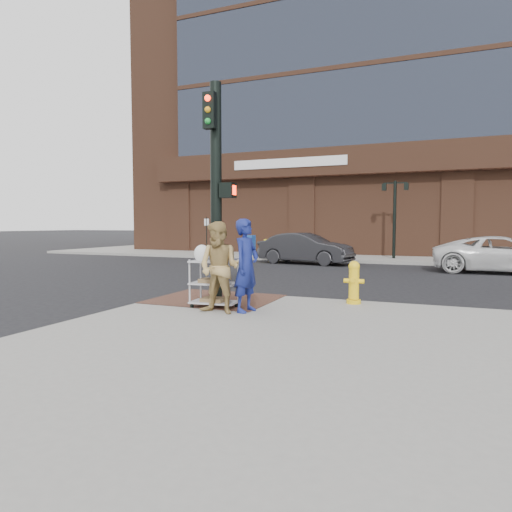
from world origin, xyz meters
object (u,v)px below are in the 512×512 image
at_px(lamp_post, 395,211).
at_px(minivan_white, 503,255).
at_px(fire_hydrant, 354,282).
at_px(traffic_signal_pole, 216,185).
at_px(woman_blue, 246,265).
at_px(utility_cart, 214,279).
at_px(sedan_dark, 305,248).
at_px(pedestrian_tan, 219,268).

xyz_separation_m(lamp_post, minivan_white, (4.58, -4.35, -1.89)).
height_order(minivan_white, fire_hydrant, minivan_white).
bearing_deg(traffic_signal_pole, fire_hydrant, 14.50).
bearing_deg(woman_blue, fire_hydrant, -37.59).
xyz_separation_m(lamp_post, woman_blue, (-1.29, -16.24, -1.52)).
bearing_deg(woman_blue, utility_cart, 87.75).
bearing_deg(lamp_post, traffic_signal_pole, -99.24).
bearing_deg(utility_cart, sedan_dark, 97.65).
relative_size(traffic_signal_pole, woman_blue, 2.65).
bearing_deg(minivan_white, traffic_signal_pole, 147.50).
bearing_deg(fire_hydrant, sedan_dark, 111.43).
height_order(minivan_white, utility_cart, utility_cart).
relative_size(pedestrian_tan, sedan_dark, 0.40).
distance_m(lamp_post, traffic_signal_pole, 15.43).
relative_size(woman_blue, pedestrian_tan, 1.03).
bearing_deg(fire_hydrant, utility_cart, -148.31).
bearing_deg(lamp_post, woman_blue, -94.54).
xyz_separation_m(traffic_signal_pole, sedan_dark, (-1.35, 11.95, -2.08)).
relative_size(lamp_post, sedan_dark, 0.87).
bearing_deg(sedan_dark, traffic_signal_pole, -165.01).
xyz_separation_m(sedan_dark, utility_cart, (1.72, -12.81, 0.01)).
distance_m(woman_blue, pedestrian_tan, 0.56).
xyz_separation_m(woman_blue, fire_hydrant, (1.85, 1.79, -0.45)).
distance_m(woman_blue, sedan_dark, 13.21).
xyz_separation_m(lamp_post, pedestrian_tan, (-1.72, -16.60, -1.55)).
bearing_deg(minivan_white, fire_hydrant, 158.74).
bearing_deg(minivan_white, pedestrian_tan, 153.27).
relative_size(traffic_signal_pole, pedestrian_tan, 2.73).
bearing_deg(lamp_post, minivan_white, -43.51).
bearing_deg(pedestrian_tan, minivan_white, 65.76).
bearing_deg(woman_blue, lamp_post, 3.70).
bearing_deg(woman_blue, traffic_signal_pole, 57.89).
relative_size(lamp_post, traffic_signal_pole, 0.80).
bearing_deg(traffic_signal_pole, minivan_white, 57.01).
bearing_deg(fire_hydrant, pedestrian_tan, -136.54).
distance_m(traffic_signal_pole, sedan_dark, 12.21).
bearing_deg(fire_hydrant, traffic_signal_pole, -165.50).
xyz_separation_m(lamp_post, utility_cart, (-2.10, -16.09, -1.85)).
height_order(sedan_dark, minivan_white, sedan_dark).
relative_size(lamp_post, fire_hydrant, 4.17).
bearing_deg(fire_hydrant, woman_blue, -135.83).
relative_size(woman_blue, fire_hydrant, 1.97).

